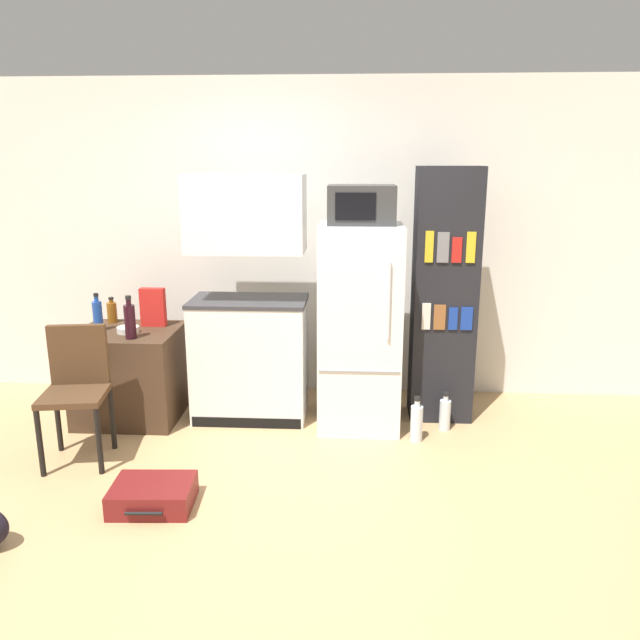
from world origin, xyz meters
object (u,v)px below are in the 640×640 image
Objects in this scene: cereal_box at (153,307)px; chair at (77,381)px; water_bottle_middle at (445,414)px; bowl at (128,330)px; water_bottle_front at (417,422)px; bottle_blue_soda at (98,315)px; microwave at (362,205)px; side_table at (131,374)px; bottle_wine_dark at (130,321)px; kitchen_hutch at (249,311)px; suitcase_large_flat at (153,495)px; bottle_amber_beer at (112,312)px; refrigerator at (360,326)px; bookshelf at (444,296)px.

cereal_box is 0.93m from chair.
chair is 2.62m from water_bottle_middle.
bowl is 0.48× the size of water_bottle_front.
bowl is (0.24, -0.03, -0.10)m from bottle_blue_soda.
water_bottle_front is at bearing -38.35° from microwave.
microwave is 2.94× the size of bowl.
chair is at bearing -98.76° from side_table.
side_table is at bearing 117.27° from bottle_wine_dark.
kitchen_hutch is at bearing 19.67° from bottle_wine_dark.
kitchen_hutch is 1.62m from suitcase_large_flat.
bottle_amber_beer is 0.68× the size of cereal_box.
side_table is 0.40× the size of kitchen_hutch.
bottle_amber_beer is at bearing 87.96° from bottle_blue_soda.
water_bottle_front is 1.15× the size of water_bottle_middle.
bottle_blue_soda is at bearing -179.24° from microwave.
bottle_wine_dark is (-0.82, -0.29, -0.01)m from kitchen_hutch.
chair is at bearing -80.94° from bottle_blue_soda.
kitchen_hutch is at bearing 5.06° from bottle_blue_soda.
side_table is 2.58× the size of bottle_blue_soda.
bowl is at bearing -171.42° from kitchen_hutch.
suitcase_large_flat is (-1.20, -1.30, -1.58)m from microwave.
bookshelf reaches higher than refrigerator.
bottle_amber_beer is 0.70× the size of water_bottle_middle.
side_table is 2.49m from bookshelf.
chair is at bearing -143.30° from kitchen_hutch.
side_table is 1.05m from kitchen_hutch.
kitchen_hutch reaches higher than bottle_amber_beer.
microwave reaches higher than bowl.
chair is at bearing -107.75° from cereal_box.
bottle_blue_soda is 1.80× the size of bowl.
side_table reaches higher than water_bottle_front.
microwave is 1.50× the size of bottle_wine_dark.
bowl is (-1.74, -0.06, -0.03)m from refrigerator.
water_bottle_front is (2.08, -0.11, -0.69)m from bottle_wine_dark.
cereal_box reaches higher than chair.
bookshelf is at bearing 4.03° from bottle_blue_soda.
cereal_box reaches higher than bottle_blue_soda.
bottle_blue_soda is (-0.21, -0.02, 0.47)m from side_table.
microwave is at bearing 141.65° from water_bottle_front.
bottle_blue_soda is (-1.14, -0.10, -0.02)m from kitchen_hutch.
refrigerator is 1.62m from cereal_box.
microwave is 1.80m from cereal_box.
water_bottle_front is at bearing -114.33° from bookshelf.
refrigerator reaches higher than bottle_amber_beer.
water_bottle_middle is (2.25, -0.26, -0.73)m from cereal_box.
bowl is at bearing -123.68° from cereal_box.
bookshelf is 2.61m from bottle_amber_beer.
water_bottle_middle is at bearing 41.85° from water_bottle_front.
side_table is at bearing -179.60° from refrigerator.
bowl is (-2.38, -0.22, -0.24)m from bookshelf.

